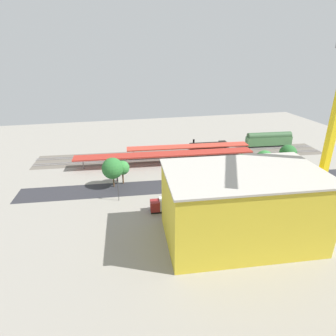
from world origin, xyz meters
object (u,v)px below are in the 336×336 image
Objects in this scene: parked_car_2 at (256,181)px; construction_building at (241,207)px; parked_car_4 at (214,186)px; box_truck_1 at (168,205)px; street_tree_4 at (288,153)px; street_tree_1 at (242,161)px; platform_canopy_far at (188,146)px; passenger_coach at (269,139)px; street_tree_3 at (122,168)px; traffic_light at (118,186)px; parked_car_0 at (293,178)px; locomotive at (210,146)px; parked_car_3 at (237,183)px; box_truck_0 at (209,202)px; tower_crane at (336,127)px; street_tree_2 at (264,159)px; parked_car_1 at (274,180)px; street_tree_0 at (113,168)px; platform_canopy_near at (165,154)px.

parked_car_2 is 29.13m from construction_building.
parked_car_4 is 0.50× the size of box_truck_1.
parked_car_2 is 0.57× the size of street_tree_4.
box_truck_1 reaches higher than parked_car_4.
street_tree_1 is (-15.59, -30.95, -2.86)m from construction_building.
platform_canopy_far is 27.47m from parked_car_4.
passenger_coach is at bearing -173.18° from platform_canopy_far.
street_tree_3 reaches higher than street_tree_1.
traffic_light is (27.32, 1.32, 3.60)m from parked_car_4.
box_truck_1 is at bearing 11.94° from parked_car_0.
construction_building is at bearing 85.71° from platform_canopy_far.
street_tree_3 is at bearing 32.40° from locomotive.
parked_car_0 is at bearing -137.55° from construction_building.
parked_car_0 is 51.52m from street_tree_3.
passenger_coach reaches higher than parked_car_3.
parked_car_3 is 15.51m from box_truck_0.
box_truck_1 is 1.30× the size of traffic_light.
street_tree_3 is (41.00, -30.98, -17.63)m from tower_crane.
parked_car_3 is 34.30m from traffic_light.
parked_car_4 is 21.19m from street_tree_2.
construction_building reaches higher than parked_car_2.
parked_car_1 is at bearing -179.09° from parked_car_3.
passenger_coach is 4.49× the size of parked_car_4.
traffic_light is at bearing 0.84° from parked_car_0.
parked_car_0 reaches higher than parked_car_1.
street_tree_0 is at bearing 0.04° from street_tree_2.
street_tree_0 reaches higher than platform_canopy_far.
locomotive is 0.53× the size of construction_building.
platform_canopy_far is at bearing -147.95° from platform_canopy_near.
platform_canopy_near is 8.27× the size of street_tree_2.
parked_car_2 is 31.11m from tower_crane.
parked_car_3 is 0.66× the size of traffic_light.
parked_car_3 is at bearing 30.37° from street_tree_2.
tower_crane is at bearing 97.08° from parked_car_2.
street_tree_0 is (53.28, -7.83, 4.94)m from parked_car_0.
parked_car_1 is 11.30m from street_tree_1.
locomotive is 31.79m from parked_car_2.
traffic_light is (34.10, 1.16, 3.53)m from parked_car_3.
street_tree_0 is at bearing 35.29° from platform_canopy_far.
platform_canopy_far reaches higher than box_truck_0.
locomotive is 44.28m from box_truck_0.
passenger_coach is 4.47× the size of parked_car_3.
parked_car_2 is (-22.84, 21.12, -3.03)m from platform_canopy_near.
parked_car_4 is 0.51× the size of street_tree_4.
passenger_coach reaches higher than platform_canopy_near.
box_truck_1 is 39.09m from street_tree_2.
parked_car_2 is 12.92m from parked_car_4.
traffic_light is at bearing 10.43° from street_tree_2.
street_tree_3 is (44.54, -8.87, 4.29)m from parked_car_1.
box_truck_1 is at bearing -44.60° from construction_building.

